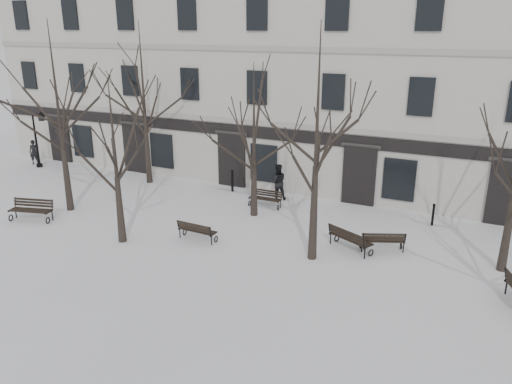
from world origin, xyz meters
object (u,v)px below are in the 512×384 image
Objects in this scene: tree_1 at (114,144)px; bench_0 at (31,209)px; tree_0 at (57,95)px; bench_3 at (266,198)px; bench_1 at (197,230)px; tree_2 at (317,118)px; bench_2 at (350,238)px; bench_4 at (383,240)px; lamp_post at (38,135)px.

bench_0 is (-5.21, 0.12, -3.54)m from tree_1.
tree_0 is 10.61m from bench_3.
tree_0 is at bearing -1.23° from bench_1.
tree_2 reaches higher than bench_2.
tree_0 reaches higher than tree_2.
bench_0 is at bearing -146.27° from bench_3.
tree_2 reaches higher than bench_4.
lamp_post is at bearing -31.73° from bench_4.
tree_2 reaches higher than bench_3.
bench_0 is (-0.53, -1.76, -4.90)m from tree_0.
bench_0 is 1.21× the size of bench_1.
bench_2 is (1.08, 1.27, -4.85)m from tree_2.
bench_0 is (-12.74, -1.68, -4.83)m from tree_2.
tree_0 reaches higher than bench_0.
lamp_post is at bearing 119.75° from bench_0.
bench_0 is 9.60m from lamp_post.
tree_1 is 3.69× the size of bench_4.
bench_3 is at bearing -2.05° from lamp_post.
bench_3 is at bearing 131.37° from tree_2.
lamp_post is (-21.70, 3.28, 1.57)m from bench_4.
tree_0 is 4.91× the size of bench_4.
bench_0 is at bearing 38.34° from bench_2.
tree_0 is 4.29× the size of bench_0.
bench_2 is at bearing 5.12° from tree_0.
lamp_post is (-20.52, 3.76, 1.53)m from bench_2.
bench_1 is at bearing -4.08° from tree_0.
bench_1 is (2.72, 1.35, -3.62)m from tree_1.
bench_2 is (8.61, 3.07, -3.56)m from tree_1.
tree_2 reaches higher than lamp_post.
tree_1 is at bearing -16.50° from bench_0.
lamp_post is (-11.91, 6.83, -2.04)m from tree_1.
tree_1 is at bearing -21.90° from tree_0.
bench_3 is 0.91× the size of bench_4.
tree_2 is (12.22, -0.08, -0.07)m from tree_0.
tree_0 reaches higher than bench_4.
bench_2 is at bearing -160.88° from bench_1.
tree_1 reaches higher than bench_3.
bench_0 reaches higher than bench_2.
tree_1 is 3.89× the size of bench_1.
tree_2 reaches higher than bench_1.
tree_2 is 7.73m from bench_3.
bench_3 is (8.27, 4.39, -4.99)m from tree_0.
tree_0 is 4.51× the size of bench_2.
tree_2 is (7.53, 1.80, 1.28)m from tree_1.
tree_2 is at bearing -7.67° from bench_0.
tree_1 is at bearing -121.01° from bench_3.
bench_2 is at bearing -10.38° from lamp_post.
tree_0 is 8.94m from bench_1.
tree_0 is 9.39m from lamp_post.
lamp_post is (-19.44, 5.03, -3.32)m from tree_2.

